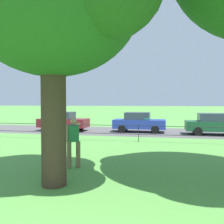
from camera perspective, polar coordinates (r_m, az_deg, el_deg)
The scene contains 8 objects.
street_strip at distance 20.13m, azimuth 7.63°, elevation -4.43°, with size 80.00×6.22×0.01m, color #565454.
park_fence at distance 14.88m, azimuth 6.02°, elevation -4.16°, with size 37.15×0.04×1.00m.
tree_small_lawn at distance 7.71m, azimuth -10.78°, elevation 23.50°, with size 5.55×4.90×7.21m.
person_thrower at distance 9.13m, azimuth -8.69°, elevation -6.43°, with size 0.47×0.87×1.78m.
frisbee at distance 10.11m, azimuth 7.93°, elevation -1.54°, with size 0.35×0.35×0.04m.
car_maroon_far_left at distance 21.01m, azimuth -11.02°, elevation -2.05°, with size 4.03×1.86×1.54m.
car_blue_center at distance 19.73m, azimuth 6.12°, elevation -2.29°, with size 4.01×1.83×1.54m.
car_dark_green_left at distance 19.36m, azimuth 22.09°, elevation -2.53°, with size 4.04×1.88×1.54m.
Camera 1 is at (1.60, -2.34, 2.33)m, focal length 40.44 mm.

